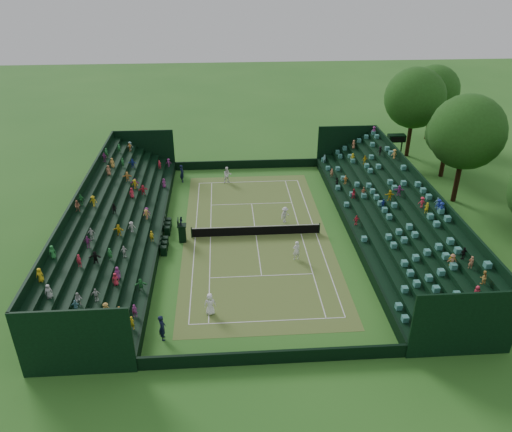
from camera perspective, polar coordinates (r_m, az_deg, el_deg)
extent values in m
plane|color=#2A6720|center=(45.22, 0.00, -2.24)|extent=(160.00, 160.00, 0.00)
cube|color=#3D7C29|center=(45.22, 0.00, -2.23)|extent=(12.97, 26.77, 0.01)
cube|color=black|center=(59.27, -1.07, 5.93)|extent=(17.17, 0.20, 1.00)
cube|color=black|center=(32.20, 2.03, -15.80)|extent=(17.17, 0.20, 1.00)
cube|color=black|center=(46.26, 10.55, -1.30)|extent=(0.20, 31.77, 1.00)
cube|color=black|center=(45.26, -10.79, -2.03)|extent=(0.20, 31.77, 1.00)
cube|color=black|center=(46.38, 11.14, -1.27)|extent=(0.80, 32.00, 1.00)
cube|color=black|center=(46.49, 12.12, -1.00)|extent=(0.80, 32.00, 1.45)
cube|color=black|center=(46.60, 13.10, -0.72)|extent=(0.80, 32.00, 1.90)
cube|color=black|center=(46.73, 14.07, -0.44)|extent=(0.80, 32.00, 2.35)
cube|color=black|center=(46.88, 15.03, -0.16)|extent=(0.80, 32.00, 2.80)
cube|color=black|center=(47.03, 15.99, 0.11)|extent=(0.80, 32.00, 3.25)
cube|color=black|center=(47.21, 16.94, 0.38)|extent=(0.80, 32.00, 3.70)
cube|color=black|center=(47.39, 17.88, 0.65)|extent=(0.80, 32.00, 4.15)
cube|color=black|center=(47.42, 18.51, 1.07)|extent=(0.20, 32.00, 4.90)
cube|color=black|center=(45.32, -11.41, -2.04)|extent=(0.80, 32.00, 1.00)
cube|color=black|center=(45.33, -12.44, -1.83)|extent=(0.80, 32.00, 1.45)
cube|color=black|center=(45.36, -13.47, -1.61)|extent=(0.80, 32.00, 1.90)
cube|color=black|center=(45.39, -14.49, -1.39)|extent=(0.80, 32.00, 2.35)
cube|color=black|center=(45.45, -15.52, -1.17)|extent=(0.80, 32.00, 2.80)
cube|color=black|center=(45.52, -16.54, -0.95)|extent=(0.80, 32.00, 3.25)
cube|color=black|center=(45.60, -17.55, -0.73)|extent=(0.80, 32.00, 3.70)
cube|color=black|center=(45.70, -18.57, -0.51)|extent=(0.80, 32.00, 4.15)
cube|color=black|center=(45.66, -19.24, -0.12)|extent=(0.20, 32.00, 4.90)
cylinder|color=black|center=(44.98, -7.38, -1.89)|extent=(0.10, 0.10, 1.06)
cylinder|color=black|center=(45.67, 7.26, -1.39)|extent=(0.10, 0.10, 1.06)
cube|color=black|center=(44.99, 0.00, -1.73)|extent=(11.57, 0.02, 0.86)
cube|color=white|center=(44.76, 0.00, -1.21)|extent=(11.57, 0.04, 0.07)
cylinder|color=black|center=(62.15, 14.89, 7.03)|extent=(0.16, 0.16, 3.00)
cylinder|color=black|center=(62.64, 16.20, 7.02)|extent=(0.16, 0.16, 3.00)
cube|color=black|center=(61.80, 15.76, 8.58)|extent=(2.00, 1.00, 0.80)
cylinder|color=black|center=(54.59, 21.93, 3.51)|extent=(0.50, 0.50, 3.98)
sphere|color=#1E4714|center=(52.77, 22.97, 8.84)|extent=(7.28, 7.28, 7.28)
cylinder|color=black|center=(60.59, 20.55, 5.48)|extent=(0.50, 0.50, 2.74)
sphere|color=#1E4714|center=(59.38, 21.14, 8.78)|extent=(5.00, 5.00, 5.00)
cylinder|color=black|center=(65.40, 17.04, 8.23)|extent=(0.50, 0.50, 3.95)
sphere|color=#1E4714|center=(63.89, 17.71, 12.74)|extent=(7.23, 7.23, 7.23)
cylinder|color=black|center=(72.60, 19.06, 9.68)|extent=(0.50, 0.50, 3.58)
sphere|color=#1E4714|center=(71.34, 19.68, 13.38)|extent=(6.55, 6.55, 6.55)
cube|color=black|center=(44.42, -8.42, -2.00)|extent=(0.61, 0.61, 1.57)
cube|color=black|center=(44.02, -8.49, -1.06)|extent=(0.79, 0.79, 0.09)
cube|color=black|center=(43.90, -8.92, -0.73)|extent=(0.07, 0.79, 0.61)
imported|color=black|center=(43.80, -8.53, -0.55)|extent=(0.43, 0.48, 0.81)
cube|color=black|center=(42.92, -10.50, -3.94)|extent=(0.51, 0.51, 0.81)
cube|color=black|center=(42.69, -10.90, -3.37)|extent=(0.06, 0.51, 0.51)
cube|color=black|center=(43.60, -10.41, -3.38)|extent=(0.51, 0.51, 0.81)
cube|color=black|center=(43.37, -10.79, -2.82)|extent=(0.06, 0.51, 0.51)
cube|color=black|center=(44.28, -10.31, -2.84)|extent=(0.51, 0.51, 0.81)
cube|color=black|center=(44.06, -10.69, -2.29)|extent=(0.06, 0.51, 0.51)
cube|color=black|center=(45.83, -10.11, -1.69)|extent=(0.51, 0.51, 0.81)
cube|color=black|center=(45.61, -10.48, -1.15)|extent=(0.06, 0.51, 0.51)
cube|color=black|center=(46.52, -10.02, -1.21)|extent=(0.51, 0.51, 0.81)
cube|color=black|center=(46.31, -10.39, -0.67)|extent=(0.06, 0.51, 0.51)
cube|color=black|center=(47.22, -9.94, -0.73)|extent=(0.51, 0.51, 0.81)
cube|color=black|center=(47.01, -10.30, -0.20)|extent=(0.06, 0.51, 0.51)
imported|color=white|center=(35.72, -5.27, -9.99)|extent=(0.85, 0.57, 1.72)
imported|color=white|center=(41.52, 4.64, -3.94)|extent=(0.72, 0.56, 1.74)
imported|color=white|center=(55.30, -3.28, 4.71)|extent=(1.05, 0.90, 1.88)
imported|color=silver|center=(47.11, 3.33, 0.14)|extent=(1.16, 1.13, 1.59)
imported|color=black|center=(56.09, -8.45, 4.84)|extent=(0.57, 0.78, 1.99)
imported|color=black|center=(34.07, -10.67, -12.41)|extent=(0.59, 0.78, 1.91)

